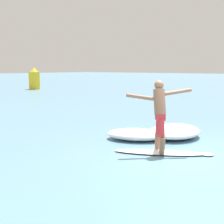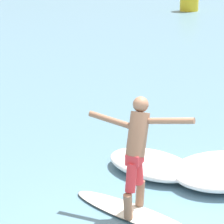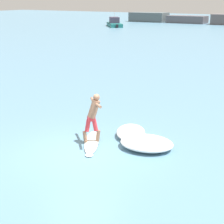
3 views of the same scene
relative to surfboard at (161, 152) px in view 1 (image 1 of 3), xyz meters
The scene contains 6 objects.
ground_plane 0.87m from the surfboard, 78.78° to the right, with size 200.00×200.00×0.00m, color slate.
surfboard is the anchor object (origin of this frame).
surfer 1.06m from the surfboard, 68.76° to the left, with size 1.22×1.22×1.73m.
channel_marker_buoy 24.73m from the surfboard, 60.37° to the left, with size 1.08×1.08×2.12m.
wave_foam_at_tail 1.97m from the surfboard, 18.83° to the left, with size 2.05×1.73×0.37m.
wave_foam_at_nose 1.60m from the surfboard, 57.95° to the left, with size 1.74×2.01×0.31m.
Camera 1 is at (-6.69, -2.96, 2.10)m, focal length 50.00 mm.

